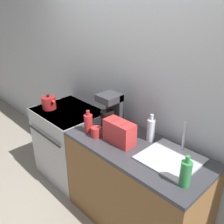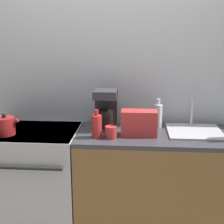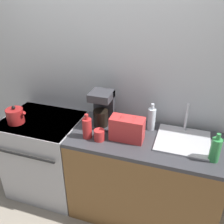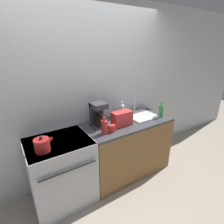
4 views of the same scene
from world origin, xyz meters
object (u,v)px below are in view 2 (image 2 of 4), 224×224
Objects in this scene: coffee_maker at (106,109)px; bottle_clear at (158,116)px; toaster at (139,123)px; stove at (37,177)px; kettle at (5,126)px; cup_red at (111,132)px; bottle_red at (97,126)px.

bottle_clear is (0.46, 0.07, -0.07)m from coffee_maker.
toaster is 0.34m from coffee_maker.
coffee_maker reaches higher than toaster.
stove is 1.06m from toaster.
kettle is at bearing -166.70° from bottle_clear.
toaster is at bearing 21.22° from cup_red.
bottle_clear is (1.08, 0.18, 0.55)m from stove.
cup_red is at bearing -75.85° from coffee_maker.
bottle_clear is (0.51, 0.32, 0.01)m from bottle_red.
bottle_red is at bearing 177.81° from cup_red.
stove is 9.14× the size of cup_red.
stove is at bearing 176.30° from toaster.
bottle_red is at bearing -101.19° from coffee_maker.
kettle is at bearing -164.02° from coffee_maker.
bottle_red reaches higher than stove.
toaster is 0.29m from bottle_clear.
bottle_red reaches higher than cup_red.
bottle_red is at bearing -1.43° from kettle.
kettle is 1.11m from toaster.
cup_red is (0.88, -0.02, -0.03)m from kettle.
coffee_maker reaches higher than kettle.
bottle_red is (0.57, -0.14, 0.54)m from stove.
coffee_maker is at bearing -171.60° from bottle_clear.
cup_red is (-0.22, -0.09, -0.06)m from toaster.
bottle_red is at bearing -147.78° from bottle_clear.
stove is at bearing -169.84° from coffee_maker.
stove is at bearing 166.05° from bottle_red.
bottle_red is (-0.34, -0.08, -0.01)m from toaster.
bottle_clear is (0.17, 0.24, 0.00)m from toaster.
bottle_clear is at bearing 8.40° from coffee_maker.
cup_red is (-0.39, -0.32, -0.06)m from bottle_clear.
bottle_red is 0.60m from bottle_clear.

